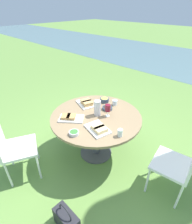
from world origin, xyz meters
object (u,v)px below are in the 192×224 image
Objects in this scene: wine_glass at (108,108)px; handbag at (67,220)px; chair_near_left at (12,145)px; water_pitcher at (97,108)px; dining_table at (96,122)px; chair_near_right at (180,163)px.

wine_glass is 0.49× the size of handbag.
chair_near_left is at bearing -118.13° from wine_glass.
chair_near_left is 1.34m from wine_glass.
dining_table is at bearing -84.75° from water_pitcher.
dining_table is 1.25m from handbag.
water_pitcher is at bearing 65.44° from chair_near_left.
dining_table is 5.72× the size of water_pitcher.
water_pitcher reaches higher than wine_glass.
dining_table is 0.28m from wine_glass.
wine_glass is 1.39m from handbag.
handbag is (0.55, -1.01, -0.49)m from dining_table.
chair_near_right is 1.10m from wine_glass.
chair_near_left is 2.06m from chair_near_right.
dining_table is 1.15m from chair_near_left.
chair_near_left is 3.97× the size of water_pitcher.
dining_table is 1.44× the size of chair_near_left.
chair_near_right is at bearing 36.39° from chair_near_left.
handbag is (0.56, -1.04, -0.70)m from water_pitcher.
dining_table is at bearing -139.00° from wine_glass.
chair_near_right is 3.97× the size of water_pitcher.
handbag is (0.43, -1.11, -0.72)m from wine_glass.
chair_near_left is 1.21m from water_pitcher.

